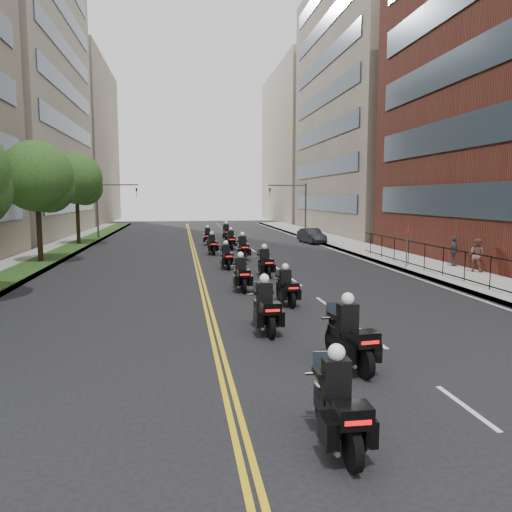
{
  "coord_description": "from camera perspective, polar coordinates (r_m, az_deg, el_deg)",
  "views": [
    {
      "loc": [
        -2.42,
        -8.87,
        4.22
      ],
      "look_at": [
        0.74,
        12.07,
        1.7
      ],
      "focal_mm": 35.0,
      "sensor_mm": 36.0,
      "label": 1
    }
  ],
  "objects": [
    {
      "name": "traffic_signal_left",
      "position": [
        51.37,
        -16.64,
        5.92
      ],
      "size": [
        4.09,
        0.2,
        5.6
      ],
      "color": "#3F3F44",
      "rests_on": "ground"
    },
    {
      "name": "motorcycle_10",
      "position": [
        43.99,
        -5.54,
        2.15
      ],
      "size": [
        0.55,
        2.36,
        1.74
      ],
      "rotation": [
        0.0,
        0.0,
        -0.04
      ],
      "color": "black",
      "rests_on": "ground"
    },
    {
      "name": "sidewalk_left",
      "position": [
        35.44,
        -24.2,
        -0.53
      ],
      "size": [
        4.0,
        90.0,
        0.15
      ],
      "primitive_type": "cube",
      "color": "gray",
      "rests_on": "ground"
    },
    {
      "name": "pedestrian_b",
      "position": [
        29.7,
        23.89,
        0.11
      ],
      "size": [
        1.07,
        1.13,
        1.83
      ],
      "primitive_type": "imported",
      "rotation": [
        0.0,
        0.0,
        2.17
      ],
      "color": "brown",
      "rests_on": "sidewalk_right"
    },
    {
      "name": "motorcycle_8",
      "position": [
        36.79,
        -5.04,
        1.23
      ],
      "size": [
        0.63,
        2.31,
        1.7
      ],
      "rotation": [
        0.0,
        0.0,
        0.09
      ],
      "color": "black",
      "rests_on": "ground"
    },
    {
      "name": "building_right_tan",
      "position": [
        62.63,
        14.6,
        16.48
      ],
      "size": [
        15.11,
        28.0,
        30.0
      ],
      "color": "#7B6F5A",
      "rests_on": "ground"
    },
    {
      "name": "street_trees",
      "position": [
        28.81,
        -26.27,
        7.91
      ],
      "size": [
        4.4,
        38.4,
        7.98
      ],
      "color": "#2F2014",
      "rests_on": "ground"
    },
    {
      "name": "ground",
      "position": [
        10.12,
        6.38,
        -17.89
      ],
      "size": [
        160.0,
        160.0,
        0.0
      ],
      "primitive_type": "plane",
      "color": "black",
      "rests_on": "ground"
    },
    {
      "name": "parked_sedan",
      "position": [
        45.91,
        6.37,
        2.32
      ],
      "size": [
        1.9,
        4.25,
        1.35
      ],
      "primitive_type": "imported",
      "rotation": [
        0.0,
        0.0,
        0.12
      ],
      "color": "black",
      "rests_on": "ground"
    },
    {
      "name": "motorcycle_7",
      "position": [
        33.63,
        -1.52,
        0.84
      ],
      "size": [
        0.58,
        2.52,
        1.86
      ],
      "rotation": [
        0.0,
        0.0,
        0.02
      ],
      "color": "black",
      "rests_on": "ground"
    },
    {
      "name": "motorcycle_0",
      "position": [
        8.87,
        9.37,
        -16.72
      ],
      "size": [
        0.55,
        2.38,
        1.76
      ],
      "rotation": [
        0.0,
        0.0,
        -0.01
      ],
      "color": "black",
      "rests_on": "ground"
    },
    {
      "name": "motorcycle_11",
      "position": [
        47.9,
        -3.4,
        2.61
      ],
      "size": [
        0.6,
        2.55,
        1.88
      ],
      "rotation": [
        0.0,
        0.0,
        0.03
      ],
      "color": "black",
      "rests_on": "ground"
    },
    {
      "name": "motorcycle_5",
      "position": [
        26.35,
        1.03,
        -0.91
      ],
      "size": [
        0.59,
        2.36,
        1.74
      ],
      "rotation": [
        0.0,
        0.0,
        0.06
      ],
      "color": "black",
      "rests_on": "ground"
    },
    {
      "name": "sidewalk_right",
      "position": [
        37.05,
        14.38,
        0.15
      ],
      "size": [
        4.0,
        90.0,
        0.15
      ],
      "primitive_type": "cube",
      "color": "gray",
      "rests_on": "ground"
    },
    {
      "name": "grass_strip",
      "position": [
        35.23,
        -22.95,
        -0.36
      ],
      "size": [
        2.0,
        90.0,
        0.04
      ],
      "primitive_type": "cube",
      "color": "#183914",
      "rests_on": "sidewalk_left"
    },
    {
      "name": "motorcycle_9",
      "position": [
        40.25,
        -2.88,
        1.76
      ],
      "size": [
        0.55,
        2.41,
        1.78
      ],
      "rotation": [
        0.0,
        0.0,
        -0.0
      ],
      "color": "black",
      "rests_on": "ground"
    },
    {
      "name": "motorcycle_1",
      "position": [
        12.69,
        10.66,
        -9.25
      ],
      "size": [
        0.74,
        2.52,
        1.87
      ],
      "rotation": [
        0.0,
        0.0,
        0.12
      ],
      "color": "black",
      "rests_on": "ground"
    },
    {
      "name": "pedestrian_c",
      "position": [
        31.65,
        21.67,
        0.5
      ],
      "size": [
        0.82,
        1.1,
        1.74
      ],
      "primitive_type": "imported",
      "rotation": [
        0.0,
        0.0,
        1.12
      ],
      "color": "#414149",
      "rests_on": "sidewalk_right"
    },
    {
      "name": "motorcycle_4",
      "position": [
        22.56,
        -1.71,
        -2.21
      ],
      "size": [
        0.56,
        2.37,
        1.75
      ],
      "rotation": [
        0.0,
        0.0,
        0.04
      ],
      "color": "black",
      "rests_on": "ground"
    },
    {
      "name": "iron_fence",
      "position": [
        25.04,
        23.94,
        -1.41
      ],
      "size": [
        0.05,
        28.0,
        1.5
      ],
      "color": "black",
      "rests_on": "sidewalk_right"
    },
    {
      "name": "motorcycle_2",
      "position": [
        15.68,
        1.08,
        -6.11
      ],
      "size": [
        0.59,
        2.46,
        1.82
      ],
      "rotation": [
        0.0,
        0.0,
        0.05
      ],
      "color": "black",
      "rests_on": "ground"
    },
    {
      "name": "building_left_far",
      "position": [
        89.48,
        -21.67,
        11.94
      ],
      "size": [
        16.0,
        28.0,
        26.0
      ],
      "primitive_type": "cube",
      "color": "#7B6F5A",
      "rests_on": "ground"
    },
    {
      "name": "building_right_far",
      "position": [
        90.53,
        6.94,
        12.3
      ],
      "size": [
        15.0,
        28.0,
        26.0
      ],
      "primitive_type": "cube",
      "color": "#A39883",
      "rests_on": "ground"
    },
    {
      "name": "motorcycle_6",
      "position": [
        29.43,
        -3.42,
        -0.17
      ],
      "size": [
        0.62,
        2.26,
        1.67
      ],
      "rotation": [
        0.0,
        0.0,
        0.09
      ],
      "color": "black",
      "rests_on": "ground"
    },
    {
      "name": "motorcycle_3",
      "position": [
        19.67,
        3.48,
        -3.71
      ],
      "size": [
        0.61,
        2.19,
        1.62
      ],
      "rotation": [
        0.0,
        0.0,
        0.1
      ],
      "color": "black",
      "rests_on": "ground"
    },
    {
      "name": "traffic_signal_right",
      "position": [
        52.26,
        4.67,
        6.19
      ],
      "size": [
        4.09,
        0.2,
        5.6
      ],
      "color": "#3F3F44",
      "rests_on": "ground"
    }
  ]
}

